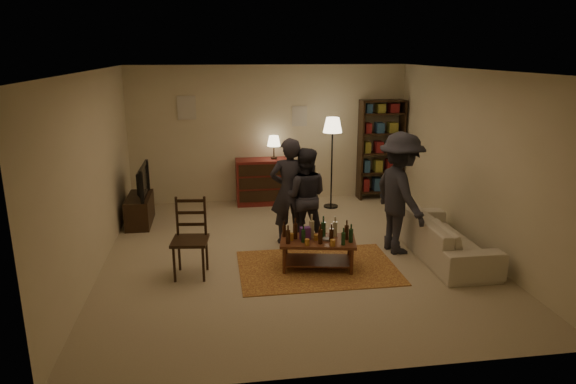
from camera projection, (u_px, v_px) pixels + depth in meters
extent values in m
plane|color=#C6B793|center=(293.00, 254.00, 7.73)|extent=(6.00, 6.00, 0.00)
plane|color=beige|center=(270.00, 134.00, 10.23)|extent=(5.50, 0.00, 5.50)
plane|color=beige|center=(94.00, 173.00, 6.98)|extent=(0.00, 6.00, 6.00)
plane|color=beige|center=(472.00, 161.00, 7.76)|extent=(0.00, 6.00, 6.00)
plane|color=beige|center=(347.00, 241.00, 4.51)|extent=(5.50, 0.00, 5.50)
plane|color=white|center=(294.00, 70.00, 7.01)|extent=(6.00, 6.00, 0.00)
cube|color=beige|center=(187.00, 108.00, 9.83)|extent=(0.35, 0.03, 0.45)
cube|color=beige|center=(299.00, 116.00, 10.20)|extent=(0.30, 0.03, 0.40)
cube|color=maroon|center=(317.00, 267.00, 7.24)|extent=(2.20, 1.50, 0.01)
cube|color=brown|center=(318.00, 241.00, 7.13)|extent=(1.12, 0.75, 0.04)
cube|color=brown|center=(318.00, 260.00, 7.21)|extent=(1.01, 0.63, 0.02)
cylinder|color=brown|center=(284.00, 261.00, 6.99)|extent=(0.05, 0.05, 0.38)
cylinder|color=brown|center=(352.00, 262.00, 6.95)|extent=(0.05, 0.05, 0.38)
cylinder|color=brown|center=(286.00, 249.00, 7.42)|extent=(0.05, 0.05, 0.38)
cylinder|color=brown|center=(349.00, 250.00, 7.38)|extent=(0.05, 0.05, 0.38)
cylinder|color=#B27629|center=(291.00, 237.00, 7.10)|extent=(0.07, 0.07, 0.10)
cylinder|color=#B27629|center=(307.00, 242.00, 6.91)|extent=(0.07, 0.07, 0.09)
cylinder|color=#B27629|center=(322.00, 231.00, 7.33)|extent=(0.07, 0.07, 0.11)
cylinder|color=#B27629|center=(333.00, 243.00, 6.89)|extent=(0.07, 0.07, 0.09)
cylinder|color=#B27629|center=(345.00, 233.00, 7.24)|extent=(0.07, 0.07, 0.10)
cylinder|color=#B27629|center=(316.00, 237.00, 7.10)|extent=(0.06, 0.06, 0.08)
cube|color=#64338D|center=(305.00, 233.00, 7.13)|extent=(0.15, 0.10, 0.18)
cylinder|color=gray|center=(327.00, 240.00, 7.10)|extent=(0.12, 0.12, 0.03)
cube|color=black|center=(190.00, 241.00, 6.86)|extent=(0.52, 0.52, 0.04)
cylinder|color=black|center=(174.00, 265.00, 6.74)|extent=(0.04, 0.04, 0.49)
cylinder|color=black|center=(203.00, 264.00, 6.75)|extent=(0.04, 0.04, 0.49)
cylinder|color=black|center=(179.00, 254.00, 7.10)|extent=(0.04, 0.04, 0.49)
cylinder|color=black|center=(207.00, 253.00, 7.12)|extent=(0.04, 0.04, 0.49)
cube|color=black|center=(191.00, 215.00, 6.96)|extent=(0.38, 0.07, 0.56)
cube|color=black|center=(140.00, 210.00, 9.03)|extent=(0.40, 1.00, 0.50)
imported|color=black|center=(139.00, 181.00, 8.89)|extent=(0.13, 0.97, 0.56)
cube|color=maroon|center=(262.00, 182.00, 10.17)|extent=(1.00, 0.48, 0.90)
cube|color=black|center=(263.00, 196.00, 10.00)|extent=(0.92, 0.02, 0.22)
cube|color=black|center=(263.00, 183.00, 9.93)|extent=(0.92, 0.02, 0.22)
cube|color=black|center=(263.00, 170.00, 9.86)|extent=(0.92, 0.02, 0.22)
cylinder|color=black|center=(274.00, 158.00, 10.08)|extent=(0.12, 0.12, 0.04)
cylinder|color=black|center=(274.00, 151.00, 10.05)|extent=(0.02, 0.02, 0.22)
cone|color=#FFE5B2|center=(274.00, 141.00, 9.99)|extent=(0.26, 0.26, 0.20)
cube|color=black|center=(360.00, 151.00, 10.37)|extent=(0.04, 0.34, 2.00)
cube|color=black|center=(401.00, 150.00, 10.49)|extent=(0.04, 0.34, 2.00)
cube|color=black|center=(379.00, 191.00, 10.66)|extent=(0.90, 0.34, 0.03)
cube|color=black|center=(380.00, 172.00, 10.55)|extent=(0.90, 0.34, 0.03)
cube|color=black|center=(381.00, 153.00, 10.45)|extent=(0.90, 0.34, 0.03)
cube|color=black|center=(382.00, 133.00, 10.34)|extent=(0.90, 0.34, 0.03)
cube|color=black|center=(383.00, 113.00, 10.23)|extent=(0.90, 0.34, 0.03)
cube|color=black|center=(383.00, 101.00, 10.17)|extent=(0.90, 0.34, 0.03)
cube|color=maroon|center=(365.00, 184.00, 10.58)|extent=(0.12, 0.22, 0.26)
cube|color=#29527C|center=(377.00, 184.00, 10.61)|extent=(0.15, 0.22, 0.26)
cube|color=olive|center=(389.00, 183.00, 10.65)|extent=(0.18, 0.22, 0.26)
cube|color=#29527C|center=(366.00, 166.00, 10.47)|extent=(0.12, 0.22, 0.24)
cube|color=olive|center=(378.00, 165.00, 10.51)|extent=(0.15, 0.22, 0.24)
cube|color=maroon|center=(390.00, 165.00, 10.55)|extent=(0.18, 0.22, 0.24)
cube|color=olive|center=(367.00, 147.00, 10.37)|extent=(0.12, 0.22, 0.22)
cube|color=maroon|center=(379.00, 147.00, 10.40)|extent=(0.15, 0.22, 0.22)
cube|color=#29527C|center=(391.00, 146.00, 10.44)|extent=(0.18, 0.22, 0.22)
cube|color=maroon|center=(367.00, 128.00, 10.27)|extent=(0.12, 0.22, 0.20)
cube|color=#29527C|center=(379.00, 128.00, 10.30)|extent=(0.15, 0.22, 0.20)
cube|color=olive|center=(392.00, 127.00, 10.34)|extent=(0.18, 0.22, 0.20)
cube|color=#29527C|center=(368.00, 108.00, 10.16)|extent=(0.12, 0.22, 0.18)
cube|color=olive|center=(380.00, 108.00, 10.20)|extent=(0.15, 0.22, 0.18)
cube|color=maroon|center=(393.00, 108.00, 10.24)|extent=(0.18, 0.22, 0.18)
cylinder|color=black|center=(331.00, 206.00, 10.05)|extent=(0.28, 0.28, 0.03)
cylinder|color=black|center=(332.00, 168.00, 9.84)|extent=(0.03, 0.03, 1.56)
cone|color=#FFE5B2|center=(333.00, 125.00, 9.62)|extent=(0.36, 0.36, 0.28)
imported|color=beige|center=(444.00, 237.00, 7.58)|extent=(0.81, 2.08, 0.61)
imported|color=#25242B|center=(289.00, 191.00, 8.00)|extent=(0.62, 0.42, 1.69)
imported|color=#292931|center=(304.00, 196.00, 8.01)|extent=(0.85, 0.73, 1.53)
imported|color=#26272E|center=(400.00, 193.00, 7.62)|extent=(0.86, 1.27, 1.83)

